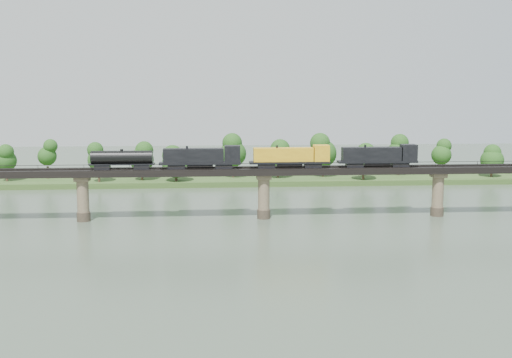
{
  "coord_description": "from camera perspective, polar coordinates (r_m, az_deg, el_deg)",
  "views": [
    {
      "loc": [
        -11.71,
        -111.23,
        30.4
      ],
      "look_at": [
        -1.75,
        30.0,
        9.0
      ],
      "focal_mm": 45.0,
      "sensor_mm": 36.0,
      "label": 1
    }
  ],
  "objects": [
    {
      "name": "bridge",
      "position": [
        143.9,
        0.7,
        -1.39
      ],
      "size": [
        236.0,
        30.0,
        11.5
      ],
      "color": "#473A2D",
      "rests_on": "ground"
    },
    {
      "name": "far_bank",
      "position": [
        198.8,
        -0.61,
        0.03
      ],
      "size": [
        300.0,
        24.0,
        1.6
      ],
      "primitive_type": "cube",
      "color": "#2E491D",
      "rests_on": "ground"
    },
    {
      "name": "bridge_superstructure",
      "position": [
        142.94,
        0.7,
        1.11
      ],
      "size": [
        220.0,
        4.9,
        0.75
      ],
      "color": "black",
      "rests_on": "bridge"
    },
    {
      "name": "freight_train",
      "position": [
        142.62,
        0.42,
        1.95
      ],
      "size": [
        73.08,
        2.85,
        5.03
      ],
      "color": "black",
      "rests_on": "bridge"
    },
    {
      "name": "far_treeline",
      "position": [
        193.0,
        -2.97,
        2.17
      ],
      "size": [
        289.06,
        17.54,
        13.6
      ],
      "color": "#382619",
      "rests_on": "far_bank"
    },
    {
      "name": "ground",
      "position": [
        115.91,
        1.92,
        -6.62
      ],
      "size": [
        400.0,
        400.0,
        0.0
      ],
      "primitive_type": "plane",
      "color": "#394838",
      "rests_on": "ground"
    }
  ]
}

